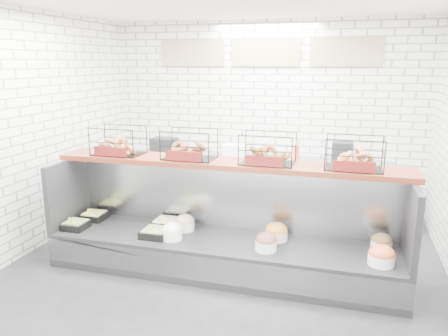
% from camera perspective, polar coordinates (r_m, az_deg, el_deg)
% --- Properties ---
extents(ground, '(5.50, 5.50, 0.00)m').
position_cam_1_polar(ground, '(4.95, -1.23, -14.76)').
color(ground, black).
rests_on(ground, ground).
extents(room_shell, '(5.02, 5.51, 3.01)m').
position_cam_1_polar(room_shell, '(4.94, 0.74, 10.20)').
color(room_shell, white).
rests_on(room_shell, ground).
extents(display_case, '(4.00, 0.90, 1.20)m').
position_cam_1_polar(display_case, '(5.11, -0.01, -9.79)').
color(display_case, black).
rests_on(display_case, ground).
extents(bagel_shelf, '(4.10, 0.50, 0.40)m').
position_cam_1_polar(bagel_shelf, '(4.95, 0.51, 2.16)').
color(bagel_shelf, '#4C1C10').
rests_on(bagel_shelf, display_case).
extents(prep_counter, '(4.00, 0.60, 1.20)m').
position_cam_1_polar(prep_counter, '(6.98, 4.57, -2.07)').
color(prep_counter, '#93969B').
rests_on(prep_counter, ground).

